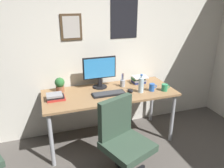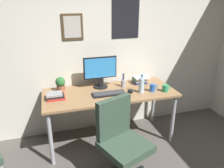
# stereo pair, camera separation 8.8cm
# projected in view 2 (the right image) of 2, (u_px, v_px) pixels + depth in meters

# --- Properties ---
(wall_back) EXTENTS (4.40, 0.10, 2.60)m
(wall_back) POSITION_uv_depth(u_px,v_px,m) (98.00, 45.00, 3.12)
(wall_back) COLOR silver
(wall_back) RESTS_ON ground_plane
(desk) EXTENTS (1.76, 0.72, 0.75)m
(desk) POSITION_uv_depth(u_px,v_px,m) (110.00, 97.00, 2.97)
(desk) COLOR #936D47
(desk) RESTS_ON ground_plane
(office_chair) EXTENTS (0.60, 0.60, 0.95)m
(office_chair) POSITION_uv_depth(u_px,v_px,m) (121.00, 138.00, 2.35)
(office_chair) COLOR #334738
(office_chair) RESTS_ON ground_plane
(monitor) EXTENTS (0.46, 0.20, 0.43)m
(monitor) POSITION_uv_depth(u_px,v_px,m) (100.00, 71.00, 3.01)
(monitor) COLOR black
(monitor) RESTS_ON desk
(keyboard) EXTENTS (0.43, 0.15, 0.03)m
(keyboard) POSITION_uv_depth(u_px,v_px,m) (109.00, 94.00, 2.86)
(keyboard) COLOR black
(keyboard) RESTS_ON desk
(computer_mouse) EXTENTS (0.06, 0.11, 0.04)m
(computer_mouse) POSITION_uv_depth(u_px,v_px,m) (131.00, 91.00, 2.92)
(computer_mouse) COLOR black
(computer_mouse) RESTS_ON desk
(water_bottle) EXTENTS (0.07, 0.07, 0.25)m
(water_bottle) POSITION_uv_depth(u_px,v_px,m) (141.00, 85.00, 2.88)
(water_bottle) COLOR silver
(water_bottle) RESTS_ON desk
(coffee_mug_near) EXTENTS (0.12, 0.08, 0.09)m
(coffee_mug_near) POSITION_uv_depth(u_px,v_px,m) (165.00, 88.00, 2.94)
(coffee_mug_near) COLOR #2D8C59
(coffee_mug_near) RESTS_ON desk
(coffee_mug_far) EXTENTS (0.11, 0.07, 0.10)m
(coffee_mug_far) POSITION_uv_depth(u_px,v_px,m) (153.00, 88.00, 2.94)
(coffee_mug_far) COLOR #2659B2
(coffee_mug_far) RESTS_ON desk
(potted_plant) EXTENTS (0.13, 0.13, 0.19)m
(potted_plant) POSITION_uv_depth(u_px,v_px,m) (60.00, 84.00, 2.94)
(potted_plant) COLOR brown
(potted_plant) RESTS_ON desk
(pen_cup) EXTENTS (0.07, 0.07, 0.20)m
(pen_cup) POSITION_uv_depth(u_px,v_px,m) (123.00, 83.00, 3.10)
(pen_cup) COLOR #9EA0A5
(pen_cup) RESTS_ON desk
(book_stack_left) EXTENTS (0.22, 0.16, 0.08)m
(book_stack_left) POSITION_uv_depth(u_px,v_px,m) (55.00, 96.00, 2.73)
(book_stack_left) COLOR #B22D28
(book_stack_left) RESTS_ON desk
(book_stack_right) EXTENTS (0.22, 0.18, 0.10)m
(book_stack_right) POSITION_uv_depth(u_px,v_px,m) (140.00, 80.00, 3.23)
(book_stack_right) COLOR navy
(book_stack_right) RESTS_ON desk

